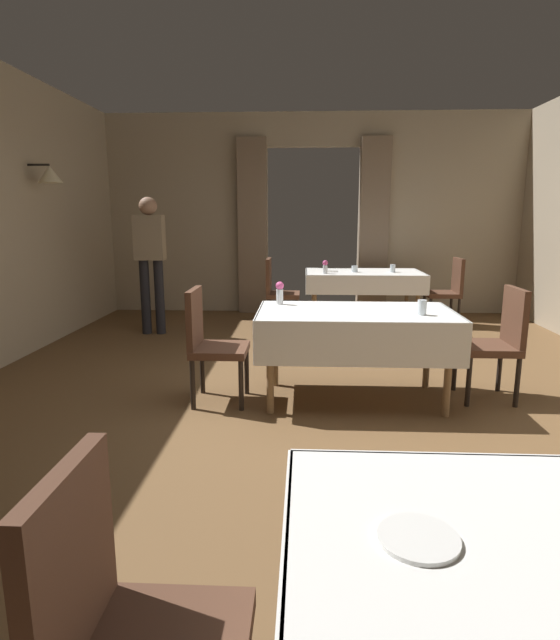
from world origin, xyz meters
The scene contains 17 objects.
ground centered at (0.00, 0.00, 0.00)m, with size 10.08×10.08×0.00m, color brown.
wall_back centered at (0.00, 4.18, 1.52)m, with size 6.40×0.27×3.00m.
dining_table_mid centered at (0.29, 0.21, 0.65)m, with size 1.57×0.90×0.75m.
dining_table_far centered at (0.68, 3.13, 0.66)m, with size 1.57×0.96×0.75m.
chair_near_left centered at (-0.55, -2.79, 0.52)m, with size 0.44×0.44×0.93m.
chair_mid_right centered at (1.46, 0.30, 0.52)m, with size 0.44×0.44×0.93m.
chair_mid_left centered at (-0.88, 0.12, 0.52)m, with size 0.44×0.44×0.93m.
chair_far_left centered at (-0.49, 3.03, 0.52)m, with size 0.44×0.44×0.93m.
chair_far_right centered at (1.85, 3.21, 0.52)m, with size 0.44×0.44×0.93m.
plate_near_b centered at (0.15, -2.74, 0.76)m, with size 0.19×0.19×0.01m, color white.
flower_vase_mid centered at (-0.33, 0.48, 0.86)m, with size 0.07×0.07×0.20m.
glass_mid_b centered at (0.78, 0.05, 0.81)m, with size 0.07×0.07×0.12m, color silver.
flower_vase_far centered at (0.15, 2.85, 0.84)m, with size 0.07×0.07×0.17m.
glass_far_b centered at (1.06, 3.05, 0.80)m, with size 0.07×0.07×0.11m, color silver.
glass_far_c centered at (0.55, 3.05, 0.79)m, with size 0.08×0.08×0.09m, color silver.
plate_far_d centered at (0.23, 3.09, 0.76)m, with size 0.19×0.19×0.01m, color white.
person_waiter_by_doorway centered at (-2.06, 2.51, 1.02)m, with size 0.37×0.24×1.72m.
Camera 1 is at (-0.12, -3.82, 1.50)m, focal length 28.61 mm.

